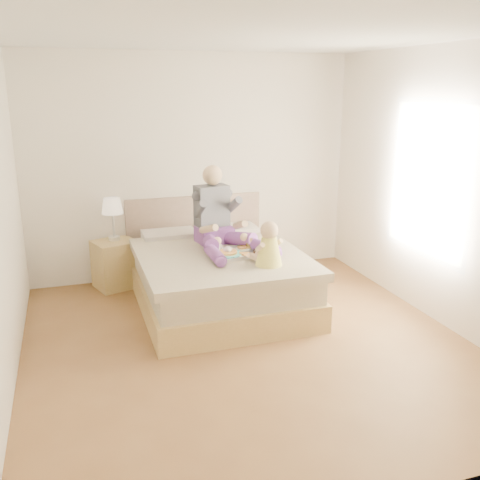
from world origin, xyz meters
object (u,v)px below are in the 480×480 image
object	(u,v)px
tray	(236,251)
bed	(216,274)
adult	(219,222)
baby	(268,247)
nightstand	(116,264)

from	to	relation	value
tray	bed	bearing A→B (deg)	104.79
tray	adult	bearing A→B (deg)	85.53
baby	nightstand	bearing A→B (deg)	112.88
bed	nightstand	xyz separation A→B (m)	(-1.01, 0.80, -0.04)
bed	tray	size ratio (longest dim) A/B	3.75
nightstand	baby	world-z (taller)	baby
bed	nightstand	bearing A→B (deg)	141.75
nightstand	tray	xyz separation A→B (m)	(1.16, -1.06, 0.36)
tray	baby	distance (m)	0.49
tray	baby	xyz separation A→B (m)	(0.20, -0.42, 0.15)
tray	baby	size ratio (longest dim) A/B	1.32
adult	baby	distance (m)	0.86
bed	baby	world-z (taller)	baby
bed	baby	size ratio (longest dim) A/B	4.95
nightstand	baby	bearing A→B (deg)	-65.80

